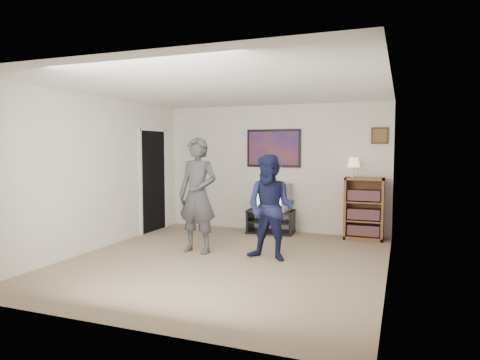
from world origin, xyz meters
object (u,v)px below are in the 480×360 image
Objects in this scene: media_stand at (271,221)px; person_short at (271,208)px; crt_television at (273,197)px; bookshelf at (364,209)px; person_tall at (198,195)px.

media_stand is 0.60× the size of person_short.
crt_television is 1.71m from bookshelf.
bookshelf is 0.72× the size of person_short.
person_tall is (-0.64, -1.89, 0.69)m from media_stand.
bookshelf is at bearing -1.72° from media_stand.
person_tall is at bearing -112.01° from media_stand.
bookshelf is (1.74, 0.05, 0.34)m from media_stand.
media_stand is 1.78m from bookshelf.
crt_television is 0.34× the size of person_tall.
media_stand is 1.52× the size of crt_television.
person_short reaches higher than media_stand.
person_short is at bearing -120.65° from bookshelf.
media_stand is at bearing 76.89° from person_tall.
crt_television is at bearing -178.32° from bookshelf.
person_tall is (-0.68, -1.89, 0.20)m from crt_television.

